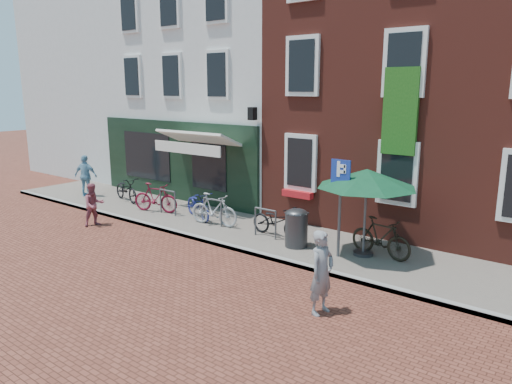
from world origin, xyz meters
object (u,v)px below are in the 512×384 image
Objects in this scene: parking_sign at (340,191)px; bicycle_5 at (381,237)px; parasol at (367,175)px; bicycle_0 at (126,189)px; boy at (94,205)px; litter_bin at (296,226)px; bicycle_2 at (198,205)px; bicycle_3 at (214,209)px; woman at (322,273)px; cafe_person at (86,176)px; bicycle_1 at (156,198)px; bicycle_4 at (277,221)px.

bicycle_5 is (0.82, 0.65, -1.17)m from parking_sign.
bicycle_0 is (-9.44, 0.02, -1.59)m from parasol.
parking_sign is 1.82× the size of boy.
litter_bin is at bearing -80.08° from bicycle_0.
parasol is at bearing -66.68° from bicycle_2.
bicycle_3 is 1.00× the size of bicycle_5.
parasol is 1.50× the size of bicycle_5.
litter_bin is 2.29m from parasol.
woman is at bearing -93.73° from bicycle_2.
boy is 3.95m from cafe_person.
parking_sign reaches higher than bicycle_1.
litter_bin is 0.68× the size of cafe_person.
parasol is 1.60m from bicycle_5.
bicycle_4 is (4.76, 0.30, -0.05)m from bicycle_1.
bicycle_1 is 0.97× the size of bicycle_2.
litter_bin is at bearing -57.54° from boy.
cafe_person is 0.98× the size of bicycle_5.
bicycle_5 is (8.26, 2.54, -0.08)m from boy.
bicycle_4 is (6.84, -0.09, 0.00)m from bicycle_0.
bicycle_1 is (-8.01, 2.83, -0.22)m from woman.
bicycle_2 is (-5.24, 0.44, -1.22)m from parking_sign.
parking_sign is 1.49× the size of bicycle_3.
bicycle_5 is at bearing -75.64° from bicycle_0.
parking_sign is 7.75m from boy.
boy reaches higher than bicycle_4.
woman reaches higher than bicycle_3.
woman is (2.34, -2.73, 0.15)m from litter_bin.
parking_sign reaches higher than bicycle_4.
bicycle_5 is at bearing 21.12° from parasol.
bicycle_2 is at bearing 92.31° from bicycle_4.
bicycle_0 is 2.12m from bicycle_1.
cafe_person reaches higher than woman.
parking_sign is at bearing 28.71° from woman.
boy is 0.82× the size of bicycle_3.
litter_bin reaches higher than bicycle_4.
bicycle_0 is at bearing 98.24° from bicycle_5.
woman is at bearing -78.47° from parasol.
woman is 12.27m from cafe_person.
bicycle_2 is at bearing 65.12° from bicycle_3.
bicycle_1 is at bearing 123.51° from bicycle_2.
boy reaches higher than bicycle_2.
cafe_person is 8.71m from bicycle_4.
parasol is 3.05m from bicycle_4.
bicycle_0 is at bearing 171.15° from cafe_person.
boy is at bearing 127.84° from cafe_person.
boy is 0.79× the size of bicycle_0.
woman is 1.22× the size of boy.
parking_sign is 3.08m from woman.
cafe_person is 6.56m from bicycle_3.
woman reaches higher than bicycle_2.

